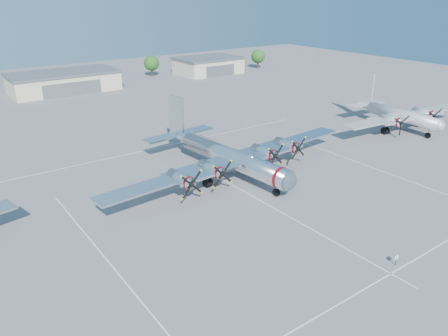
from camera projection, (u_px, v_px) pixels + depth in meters
ground at (251, 195)px, 59.85m from camera, size 260.00×260.00×0.00m
parking_lines at (259, 200)px, 58.53m from camera, size 60.00×50.08×0.01m
hangar_center at (64, 81)px, 120.35m from camera, size 28.60×14.60×5.40m
hangar_east at (208, 65)px, 146.34m from camera, size 20.60×14.60×5.40m
tree_east at (151, 63)px, 140.56m from camera, size 4.80×4.80×6.64m
tree_far_east at (258, 56)px, 155.13m from camera, size 4.80×4.80×6.64m
main_bomber_b29 at (226, 174)px, 66.95m from camera, size 46.71×33.93×9.80m
twin_engine_east at (396, 129)px, 88.58m from camera, size 33.14×25.11×9.94m
info_placard at (396, 259)px, 44.36m from camera, size 0.61×0.08×1.16m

